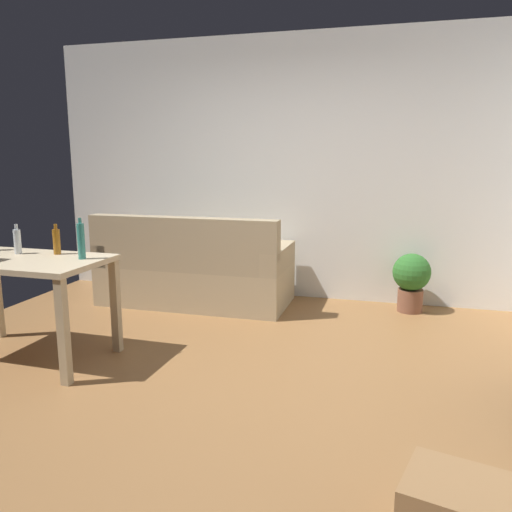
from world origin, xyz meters
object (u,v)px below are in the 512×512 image
at_px(bottle_clear, 17,241).
at_px(bottle_amber, 57,241).
at_px(couch, 194,274).
at_px(potted_plant, 411,278).
at_px(desk, 23,273).
at_px(bottle_tall, 81,241).

bearing_deg(bottle_clear, bottle_amber, 12.13).
bearing_deg(couch, potted_plant, -171.62).
bearing_deg(bottle_amber, potted_plant, 34.34).
height_order(desk, potted_plant, desk).
relative_size(desk, bottle_clear, 5.41).
relative_size(desk, bottle_tall, 4.11).
bearing_deg(potted_plant, couch, -171.62).
bearing_deg(bottle_tall, bottle_clear, 175.65).
xyz_separation_m(desk, bottle_clear, (-0.14, 0.14, 0.21)).
bearing_deg(bottle_tall, desk, -168.02).
bearing_deg(potted_plant, bottle_clear, -147.56).
xyz_separation_m(bottle_clear, bottle_tall, (0.58, -0.04, 0.04)).
xyz_separation_m(desk, bottle_amber, (0.16, 0.20, 0.21)).
bearing_deg(bottle_amber, bottle_tall, -20.64).
bearing_deg(couch, bottle_amber, 71.77).
distance_m(bottle_clear, bottle_tall, 0.58).
relative_size(potted_plant, bottle_tall, 1.93).
distance_m(bottle_clear, bottle_amber, 0.30).
bearing_deg(bottle_amber, couch, 71.77).
height_order(potted_plant, bottle_amber, bottle_amber).
xyz_separation_m(couch, potted_plant, (2.12, 0.31, 0.02)).
bearing_deg(bottle_tall, couch, 82.84).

